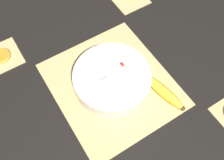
% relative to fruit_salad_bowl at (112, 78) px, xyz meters
% --- Properties ---
extents(ground_plane, '(6.00, 6.00, 0.00)m').
position_rel_fruit_salad_bowl_xyz_m(ground_plane, '(-0.00, 0.00, -0.04)').
color(ground_plane, black).
extents(bamboo_mat_center, '(0.46, 0.41, 0.01)m').
position_rel_fruit_salad_bowl_xyz_m(bamboo_mat_center, '(-0.00, 0.00, -0.04)').
color(bamboo_mat_center, '#D6B775').
rests_on(bamboo_mat_center, ground_plane).
extents(coaster_mat_near_left, '(0.15, 0.15, 0.01)m').
position_rel_fruit_salad_bowl_xyz_m(coaster_mat_near_left, '(-0.34, -0.30, -0.04)').
color(coaster_mat_near_left, '#D6B775').
rests_on(coaster_mat_near_left, ground_plane).
extents(fruit_salad_bowl, '(0.28, 0.28, 0.08)m').
position_rel_fruit_salad_bowl_xyz_m(fruit_salad_bowl, '(0.00, 0.00, 0.00)').
color(fruit_salad_bowl, silver).
rests_on(fruit_salad_bowl, bamboo_mat_center).
extents(whole_banana, '(0.18, 0.07, 0.04)m').
position_rel_fruit_salad_bowl_xyz_m(whole_banana, '(0.14, 0.13, -0.02)').
color(whole_banana, yellow).
rests_on(whole_banana, bamboo_mat_center).
extents(orange_slice_whole, '(0.08, 0.08, 0.01)m').
position_rel_fruit_salad_bowl_xyz_m(orange_slice_whole, '(-0.34, -0.30, -0.03)').
color(orange_slice_whole, orange).
rests_on(orange_slice_whole, coaster_mat_near_left).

